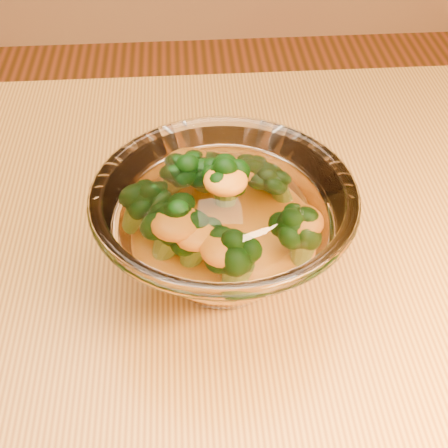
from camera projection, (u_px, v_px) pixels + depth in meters
name	position (u px, v px, depth m)	size (l,w,h in m)	color
table	(332.00, 357.00, 0.63)	(1.20, 0.80, 0.75)	#B68536
glass_bowl	(224.00, 228.00, 0.55)	(0.23, 0.23, 0.10)	white
cheese_sauce	(224.00, 245.00, 0.57)	(0.12, 0.12, 0.03)	orange
broccoli_heap	(213.00, 208.00, 0.55)	(0.16, 0.16, 0.08)	black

